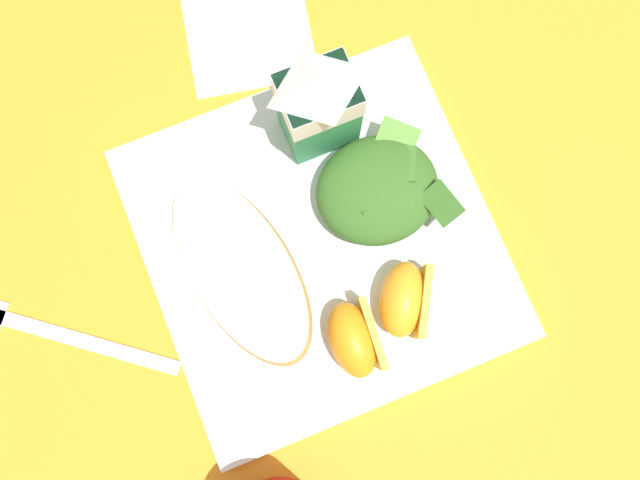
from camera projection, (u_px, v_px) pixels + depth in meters
name	position (u px, v px, depth m)	size (l,w,h in m)	color
ground	(320.00, 245.00, 0.54)	(3.00, 3.00, 0.00)	orange
white_plate	(320.00, 243.00, 0.53)	(0.28, 0.28, 0.02)	silver
cheesy_pizza_bread	(243.00, 272.00, 0.50)	(0.11, 0.18, 0.04)	#B77F42
green_salad_pile	(378.00, 190.00, 0.51)	(0.10, 0.10, 0.04)	#336023
milk_carton	(318.00, 104.00, 0.48)	(0.06, 0.05, 0.11)	#2D8451
orange_wedge_front	(355.00, 339.00, 0.49)	(0.04, 0.06, 0.04)	orange
orange_wedge_middle	(405.00, 300.00, 0.50)	(0.06, 0.07, 0.04)	orange
paper_napkin	(248.00, 31.00, 0.57)	(0.11, 0.11, 0.00)	white
metal_fork	(52.00, 331.00, 0.53)	(0.16, 0.13, 0.01)	silver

